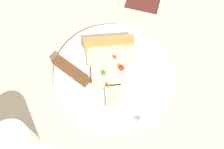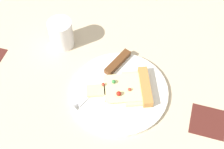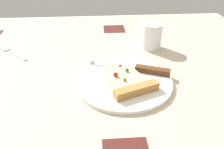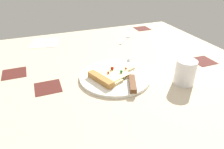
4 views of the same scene
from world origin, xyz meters
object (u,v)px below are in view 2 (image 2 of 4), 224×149
knife (108,73)px  drinking_glass (61,34)px  plate (120,91)px  pizza_slice (129,88)px

knife → drinking_glass: bearing=-3.0°
plate → drinking_glass: (21.72, -12.40, 3.99)cm
drinking_glass → plate: bearing=150.3°
pizza_slice → knife: 7.99cm
plate → pizza_slice: 2.91cm
knife → pizza_slice: bearing=175.1°
plate → pizza_slice: pizza_slice is taller
knife → drinking_glass: size_ratio=2.55×
pizza_slice → drinking_glass: bearing=43.8°
pizza_slice → drinking_glass: (24.14, -11.49, 2.65)cm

